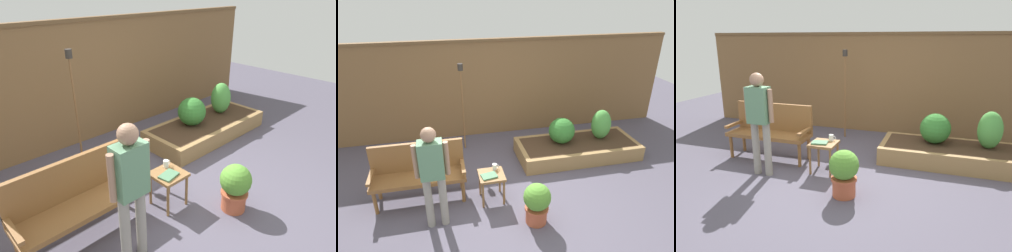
% 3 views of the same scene
% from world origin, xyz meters
% --- Properties ---
extents(ground_plane, '(14.00, 14.00, 0.00)m').
position_xyz_m(ground_plane, '(0.00, 0.00, 0.00)').
color(ground_plane, '#514C5B').
extents(fence_back, '(8.40, 0.14, 2.16)m').
position_xyz_m(fence_back, '(0.00, 2.60, 1.09)').
color(fence_back, brown).
rests_on(fence_back, ground_plane).
extents(garden_bench, '(1.44, 0.48, 0.94)m').
position_xyz_m(garden_bench, '(-1.47, 0.49, 0.54)').
color(garden_bench, brown).
rests_on(garden_bench, ground_plane).
extents(side_table, '(0.40, 0.40, 0.48)m').
position_xyz_m(side_table, '(-0.36, 0.17, 0.40)').
color(side_table, olive).
rests_on(side_table, ground_plane).
extents(cup_on_table, '(0.11, 0.07, 0.10)m').
position_xyz_m(cup_on_table, '(-0.28, 0.29, 0.53)').
color(cup_on_table, white).
rests_on(cup_on_table, side_table).
extents(book_on_table, '(0.27, 0.21, 0.02)m').
position_xyz_m(book_on_table, '(-0.41, 0.11, 0.49)').
color(book_on_table, '#4C7A56').
rests_on(book_on_table, side_table).
extents(potted_boxwood, '(0.40, 0.40, 0.64)m').
position_xyz_m(potted_boxwood, '(0.18, -0.48, 0.35)').
color(potted_boxwood, '#B75638').
rests_on(potted_boxwood, ground_plane).
extents(raised_planter_bed, '(2.40, 1.00, 0.30)m').
position_xyz_m(raised_planter_bed, '(1.57, 1.16, 0.15)').
color(raised_planter_bed, '#997547').
rests_on(raised_planter_bed, ground_plane).
extents(shrub_near_bench, '(0.51, 0.51, 0.51)m').
position_xyz_m(shrub_near_bench, '(1.24, 1.24, 0.56)').
color(shrub_near_bench, brown).
rests_on(shrub_near_bench, raised_planter_bed).
extents(shrub_far_corner, '(0.38, 0.38, 0.61)m').
position_xyz_m(shrub_far_corner, '(2.09, 1.24, 0.61)').
color(shrub_far_corner, brown).
rests_on(shrub_far_corner, raised_planter_bed).
extents(tiki_torch, '(0.10, 0.10, 1.81)m').
position_xyz_m(tiki_torch, '(-0.62, 1.98, 1.23)').
color(tiki_torch, brown).
rests_on(tiki_torch, ground_plane).
extents(person_by_bench, '(0.47, 0.20, 1.56)m').
position_xyz_m(person_by_bench, '(-1.22, -0.22, 0.93)').
color(person_by_bench, gray).
rests_on(person_by_bench, ground_plane).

